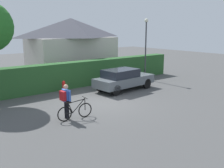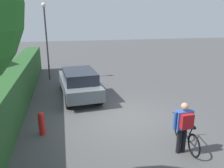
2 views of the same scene
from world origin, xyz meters
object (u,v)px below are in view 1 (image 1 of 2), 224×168
at_px(parked_car_near, 123,79).
at_px(person_rider, 66,98).
at_px(fire_hydrant, 64,87).
at_px(bicycle, 75,111).
at_px(street_lamp, 146,41).

xyz_separation_m(parked_car_near, person_rider, (-5.47, -2.51, 0.20)).
relative_size(person_rider, fire_hydrant, 1.92).
distance_m(parked_car_near, bicycle, 5.91).
height_order(bicycle, street_lamp, street_lamp).
distance_m(person_rider, street_lamp, 10.15).
relative_size(parked_car_near, person_rider, 2.72).
bearing_deg(street_lamp, fire_hydrant, -179.59).
xyz_separation_m(person_rider, fire_hydrant, (2.01, 4.05, -0.52)).
xyz_separation_m(bicycle, fire_hydrant, (1.73, 4.34, 0.04)).
relative_size(parked_car_near, street_lamp, 0.92).
bearing_deg(fire_hydrant, street_lamp, 0.41).
distance_m(parked_car_near, person_rider, 6.02).
bearing_deg(bicycle, person_rider, 133.77).
relative_size(person_rider, street_lamp, 0.34).
distance_m(bicycle, person_rider, 0.70).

